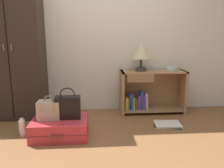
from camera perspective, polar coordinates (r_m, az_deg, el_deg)
ground_plane at (r=2.50m, az=-1.45°, el=-16.95°), size 9.00×9.00×0.00m
back_wall at (r=3.68m, az=-2.73°, el=13.49°), size 6.40×0.10×2.60m
wardrobe at (r=3.59m, az=-23.63°, el=8.65°), size 0.83×0.47×2.11m
bookshelf at (r=3.66m, az=9.44°, el=-1.93°), size 1.02×0.36×0.67m
table_lamp at (r=3.52m, az=7.41°, el=8.10°), size 0.29×0.29×0.44m
bowl at (r=3.68m, az=14.79°, el=3.74°), size 0.15×0.15×0.06m
suitcase_large at (r=2.88m, az=-12.97°, el=-10.70°), size 0.68×0.50×0.22m
train_case at (r=2.86m, az=-15.61°, el=-6.27°), size 0.27×0.20×0.29m
handbag at (r=2.82m, az=-11.08°, el=-5.69°), size 0.30×0.15×0.38m
bottle at (r=3.05m, az=-21.72°, el=-10.14°), size 0.08×0.08×0.22m
open_book_on_floor at (r=3.28m, az=13.89°, el=-9.81°), size 0.44×0.38×0.02m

